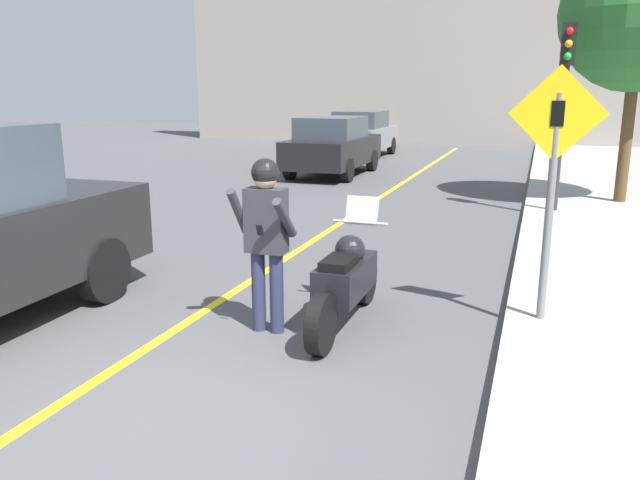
{
  "coord_description": "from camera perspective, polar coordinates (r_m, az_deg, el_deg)",
  "views": [
    {
      "loc": [
        2.82,
        -3.48,
        2.4
      ],
      "look_at": [
        0.67,
        2.63,
        0.85
      ],
      "focal_mm": 35.0,
      "sensor_mm": 36.0,
      "label": 1
    }
  ],
  "objects": [
    {
      "name": "building_backdrop",
      "position": [
        29.69,
        14.57,
        17.2
      ],
      "size": [
        28.0,
        1.2,
        9.08
      ],
      "color": "gray",
      "rests_on": "ground"
    },
    {
      "name": "person_biker",
      "position": [
        6.18,
        -4.97,
        1.18
      ],
      "size": [
        0.59,
        0.48,
        1.77
      ],
      "color": "#282D4C",
      "rests_on": "ground"
    },
    {
      "name": "street_tree",
      "position": [
        14.51,
        27.25,
        17.96
      ],
      "size": [
        3.09,
        3.09,
        5.32
      ],
      "color": "brown",
      "rests_on": "sidewalk_curb"
    },
    {
      "name": "motorcycle",
      "position": [
        6.47,
        2.39,
        -3.7
      ],
      "size": [
        0.62,
        2.12,
        1.28
      ],
      "color": "black",
      "rests_on": "ground"
    },
    {
      "name": "road_center_line",
      "position": [
        10.36,
        -0.41,
        0.09
      ],
      "size": [
        0.12,
        36.0,
        0.01
      ],
      "color": "yellow",
      "rests_on": "ground"
    },
    {
      "name": "traffic_light",
      "position": [
        12.82,
        21.5,
        13.31
      ],
      "size": [
        0.26,
        0.3,
        3.48
      ],
      "color": "#2D2D30",
      "rests_on": "sidewalk_curb"
    },
    {
      "name": "ground_plane",
      "position": [
        5.08,
        -17.85,
        -15.46
      ],
      "size": [
        80.0,
        80.0,
        0.0
      ],
      "primitive_type": "plane",
      "color": "#4C4C4F"
    },
    {
      "name": "parked_car_grey",
      "position": [
        23.51,
        3.84,
        9.69
      ],
      "size": [
        1.88,
        4.2,
        1.68
      ],
      "color": "black",
      "rests_on": "ground"
    },
    {
      "name": "parked_car_black",
      "position": [
        18.25,
        1.18,
        8.62
      ],
      "size": [
        1.88,
        4.2,
        1.68
      ],
      "color": "black",
      "rests_on": "ground"
    },
    {
      "name": "crossing_sign",
      "position": [
        6.48,
        20.51,
        5.93
      ],
      "size": [
        0.91,
        0.08,
        2.51
      ],
      "color": "slate",
      "rests_on": "sidewalk_curb"
    }
  ]
}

